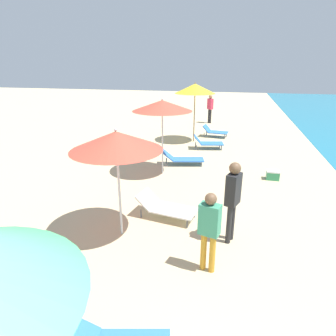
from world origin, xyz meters
name	(u,v)px	position (x,y,z in m)	size (l,w,h in m)	color
umbrella_second	(116,141)	(-1.01, 4.36, 2.15)	(1.89, 1.89, 2.40)	silver
lounger_second_shoreside	(166,207)	(-0.22, 5.31, 0.28)	(1.54, 0.87, 0.57)	white
umbrella_third	(162,106)	(-1.05, 8.26, 2.33)	(1.96, 1.96, 2.57)	silver
lounger_third_shoreside	(182,158)	(-0.56, 9.32, 0.25)	(1.64, 0.89, 0.56)	blue
umbrella_farthest	(195,89)	(-0.66, 12.89, 2.52)	(1.90, 1.90, 2.81)	olive
lounger_farthest_shoreside	(215,131)	(0.27, 14.06, 0.30)	(1.33, 0.80, 0.60)	blue
lounger_farthest_inland	(208,142)	(0.14, 11.73, 0.29)	(1.40, 0.86, 0.60)	blue
person_walking_near	(233,195)	(1.36, 4.63, 1.10)	(0.33, 0.41, 1.78)	#262628
person_walking_mid	(210,106)	(-0.37, 17.80, 1.10)	(0.41, 0.41, 1.78)	#262628
person_walking_far	(209,226)	(0.99, 3.58, 0.94)	(0.40, 0.31, 1.56)	orange
cooler_box	(273,175)	(2.63, 8.55, 0.16)	(0.42, 0.32, 0.31)	#338C59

